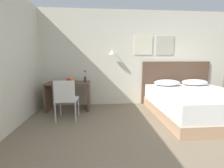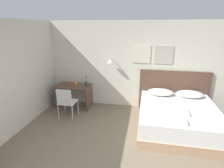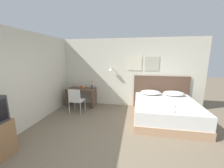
% 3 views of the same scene
% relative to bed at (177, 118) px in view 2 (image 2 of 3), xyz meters
% --- Properties ---
extents(wall_back, '(5.80, 0.31, 2.65)m').
position_rel_bed_xyz_m(wall_back, '(-1.35, 1.11, 1.04)').
color(wall_back, beige).
rests_on(wall_back, ground_plane).
extents(bed, '(1.90, 2.05, 0.59)m').
position_rel_bed_xyz_m(bed, '(0.00, 0.00, 0.00)').
color(bed, tan).
rests_on(bed, ground_plane).
extents(headboard, '(2.02, 0.06, 1.25)m').
position_rel_bed_xyz_m(headboard, '(0.00, 1.06, 0.33)').
color(headboard, brown).
rests_on(headboard, ground_plane).
extents(pillow_left, '(0.72, 0.47, 0.17)m').
position_rel_bed_xyz_m(pillow_left, '(-0.40, 0.74, 0.38)').
color(pillow_left, white).
rests_on(pillow_left, bed).
extents(pillow_right, '(0.72, 0.47, 0.17)m').
position_rel_bed_xyz_m(pillow_right, '(0.40, 0.74, 0.38)').
color(pillow_right, white).
rests_on(pillow_right, bed).
extents(folded_towel_near_foot, '(0.30, 0.35, 0.06)m').
position_rel_bed_xyz_m(folded_towel_near_foot, '(-0.01, -0.31, 0.33)').
color(folded_towel_near_foot, white).
rests_on(folded_towel_near_foot, bed).
extents(folded_towel_mid_bed, '(0.26, 0.27, 0.06)m').
position_rel_bed_xyz_m(folded_towel_mid_bed, '(-0.10, -0.76, 0.33)').
color(folded_towel_mid_bed, white).
rests_on(folded_towel_mid_bed, bed).
extents(desk, '(1.08, 0.58, 0.73)m').
position_rel_bed_xyz_m(desk, '(-3.06, 0.70, 0.21)').
color(desk, brown).
rests_on(desk, ground_plane).
extents(desk_chair, '(0.46, 0.46, 0.89)m').
position_rel_bed_xyz_m(desk_chair, '(-2.96, -0.04, 0.23)').
color(desk_chair, white).
rests_on(desk_chair, ground_plane).
extents(fruit_bowl, '(0.24, 0.24, 0.12)m').
position_rel_bed_xyz_m(fruit_bowl, '(-3.00, 0.67, 0.47)').
color(fruit_bowl, brown).
rests_on(fruit_bowl, desk).
extents(flower_vase, '(0.06, 0.06, 0.31)m').
position_rel_bed_xyz_m(flower_vase, '(-2.62, 0.69, 0.56)').
color(flower_vase, '#333338').
rests_on(flower_vase, desk).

